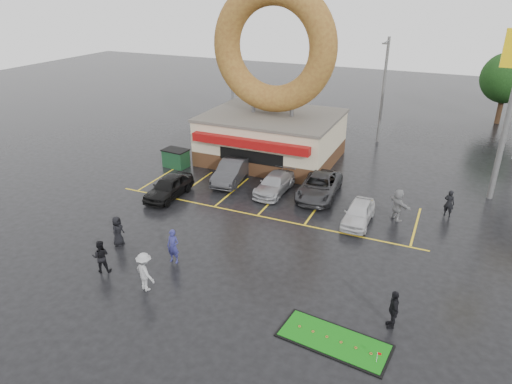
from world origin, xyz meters
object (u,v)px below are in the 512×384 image
at_px(streetlight_mid, 383,88).
at_px(putting_green, 334,340).
at_px(streetlight_left, 232,78).
at_px(car_dgrey, 232,171).
at_px(person_blue, 173,246).
at_px(person_cameraman, 393,309).
at_px(car_grey, 319,186).
at_px(car_black, 169,187).
at_px(donut_shop, 272,104).
at_px(car_white, 358,213).
at_px(dumpster, 176,159).
at_px(car_silver, 275,184).

relative_size(streetlight_mid, putting_green, 1.97).
height_order(streetlight_left, car_dgrey, streetlight_left).
bearing_deg(person_blue, person_cameraman, -3.67).
height_order(person_cameraman, putting_green, person_cameraman).
distance_m(car_dgrey, car_grey, 6.42).
bearing_deg(car_grey, car_black, -158.84).
xyz_separation_m(donut_shop, car_white, (8.79, -7.95, -3.83)).
distance_m(streetlight_left, person_blue, 24.61).
bearing_deg(person_blue, car_white, 44.92).
relative_size(car_black, putting_green, 0.92).
distance_m(streetlight_mid, putting_green, 26.74).
height_order(streetlight_left, streetlight_mid, same).
bearing_deg(person_blue, donut_shop, 92.77).
xyz_separation_m(car_white, person_cameraman, (3.26, -8.39, 0.23)).
distance_m(dumpster, putting_green, 21.19).
bearing_deg(car_white, person_cameraman, -68.96).
bearing_deg(car_silver, car_black, -148.30).
xyz_separation_m(car_silver, person_blue, (-1.45, -10.02, 0.28)).
bearing_deg(dumpster, streetlight_left, 99.09).
bearing_deg(car_dgrey, car_silver, -15.48).
relative_size(donut_shop, car_grey, 2.63).
bearing_deg(streetlight_left, dumpster, -85.49).
distance_m(streetlight_mid, car_black, 20.71).
distance_m(donut_shop, person_blue, 16.37).
bearing_deg(person_cameraman, dumpster, -141.25).
xyz_separation_m(car_black, person_cameraman, (15.48, -6.87, 0.14)).
relative_size(streetlight_left, car_white, 2.41).
xyz_separation_m(car_grey, person_cameraman, (6.47, -11.07, 0.15)).
xyz_separation_m(car_white, putting_green, (1.34, -10.23, -0.60)).
bearing_deg(streetlight_mid, streetlight_left, -175.91).
height_order(streetlight_mid, putting_green, streetlight_mid).
height_order(car_white, dumpster, dumpster).
bearing_deg(car_white, car_silver, 161.44).
bearing_deg(car_black, person_blue, -54.76).
height_order(streetlight_left, putting_green, streetlight_left).
relative_size(car_silver, person_cameraman, 2.50).
bearing_deg(putting_green, person_blue, 165.88).
distance_m(donut_shop, car_silver, 7.53).
xyz_separation_m(streetlight_mid, car_black, (-10.44, -17.42, -4.06)).
height_order(streetlight_left, dumpster, streetlight_left).
distance_m(car_white, putting_green, 10.33).
bearing_deg(putting_green, car_dgrey, 130.57).
distance_m(car_black, person_cameraman, 16.94).
xyz_separation_m(donut_shop, putting_green, (10.13, -18.18, -4.43)).
height_order(car_silver, putting_green, car_silver).
xyz_separation_m(car_white, person_blue, (-7.59, -7.98, 0.27)).
height_order(streetlight_mid, car_black, streetlight_mid).
relative_size(car_grey, dumpster, 2.85).
height_order(streetlight_left, person_cameraman, streetlight_left).
bearing_deg(car_white, car_grey, 140.05).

